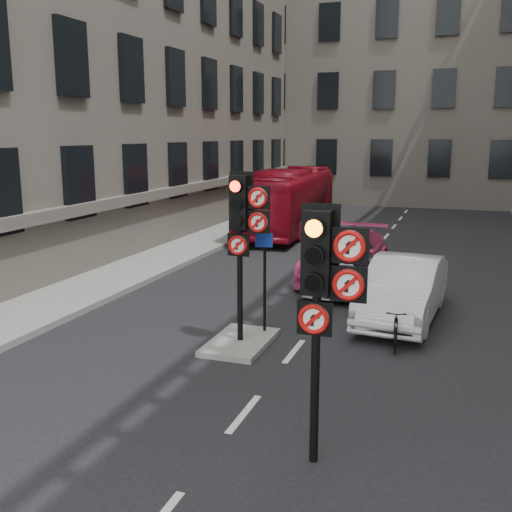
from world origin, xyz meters
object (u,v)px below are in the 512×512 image
Objects in this scene: signal_near at (323,281)px; car_white at (403,289)px; car_pink at (345,255)px; motorcycle at (396,326)px; bus_red at (289,200)px; car_silver at (344,263)px; motorcyclist at (361,273)px; info_sign at (264,268)px; signal_far at (243,221)px.

signal_near is 7.30m from car_white.
signal_near is 11.04m from car_pink.
car_pink reaches higher than motorcycle.
signal_near is 0.35× the size of bus_red.
car_silver is at bearing -68.03° from bus_red.
bus_red is at bearing 107.39° from signal_near.
car_white is 4.27m from car_pink.
info_sign is (-1.62, -3.10, 0.67)m from motorcyclist.
motorcyclist reaches higher than car_white.
signal_near reaches higher than car_white.
motorcyclist is at bearing 64.54° from signal_far.
motorcycle is (0.06, -2.05, -0.30)m from car_white.
car_white is at bearing 162.10° from motorcyclist.
signal_near is 1.00× the size of signal_far.
signal_near reaches higher than motorcycle.
motorcyclist is 0.79× the size of info_sign.
car_silver is 4.95m from info_sign.
signal_far is at bearing -101.24° from car_silver.
info_sign is (0.21, 0.74, -1.15)m from signal_far.
signal_far is 2.42× the size of motorcycle.
signal_near is 4.77m from signal_far.
bus_red is (-6.39, 12.06, 0.68)m from car_white.
car_silver is 2.49× the size of motorcyclist.
car_pink is (-0.18, 1.19, -0.01)m from car_silver.
bus_red is 15.54m from motorcycle.
info_sign is (-0.65, -6.01, 0.82)m from car_pink.
motorcyclist is at bearing 45.30° from info_sign.
car_white is 13.66m from bus_red.
bus_red is at bearing 86.87° from info_sign.
info_sign is (3.60, -14.37, 0.12)m from bus_red.
car_white is 0.44× the size of bus_red.
bus_red is at bearing -49.26° from motorcyclist.
bus_red reaches higher than car_silver.
bus_red is 12.43m from motorcyclist.
motorcyclist is at bearing -66.02° from car_silver.
car_white is at bearing -52.46° from car_silver.
car_silver is at bearing 79.29° from signal_far.
signal_far is (-2.60, 4.00, 0.12)m from signal_near.
motorcyclist is (-1.18, 0.79, 0.13)m from car_white.
car_pink is at bearing 66.60° from info_sign.
signal_near is at bearing -56.98° from signal_far.
signal_far is 1.38m from info_sign.
car_white is (0.41, 7.05, -1.84)m from signal_near.
signal_far is at bearing -167.64° from motorcycle.
car_white is 3.07× the size of motorcycle.
motorcyclist is (-1.23, 2.83, 0.44)m from motorcycle.
motorcycle is (2.20, -5.74, -0.29)m from car_pink.
bus_red is at bearing 119.88° from car_pink.
signal_far reaches higher than car_pink.
car_white is at bearing 45.45° from signal_far.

